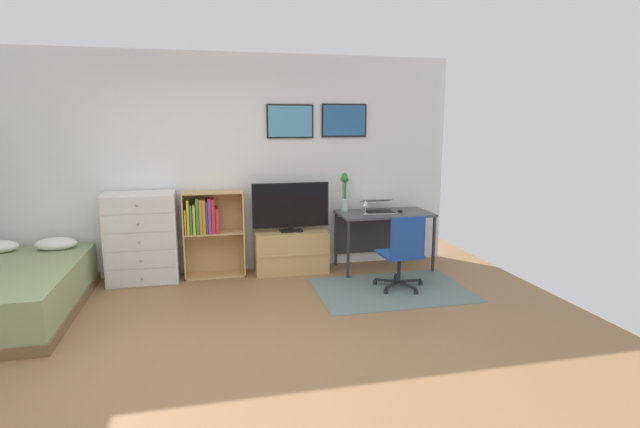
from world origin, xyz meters
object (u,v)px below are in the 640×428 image
object	(u,v)px
television	(291,207)
wine_glass	(365,204)
bed	(3,293)
office_chair	(403,251)
tv_stand	(291,251)
bamboo_vase	(345,191)
dresser	(142,238)
laptop	(378,206)
bookshelf	(209,226)
desk	(382,221)
computer_mouse	(400,211)

from	to	relation	value
television	wine_glass	bearing A→B (deg)	-10.98
bed	office_chair	distance (m)	4.09
tv_stand	bamboo_vase	size ratio (longest dim) A/B	1.83
dresser	laptop	xyz separation A→B (m)	(2.91, -0.03, 0.27)
bookshelf	tv_stand	bearing A→B (deg)	-2.79
desk	bamboo_vase	bearing A→B (deg)	163.88
bed	laptop	xyz separation A→B (m)	(4.11, 0.77, 0.57)
dresser	desk	distance (m)	2.96
tv_stand	bamboo_vase	xyz separation A→B (m)	(0.72, 0.09, 0.73)
bamboo_vase	wine_glass	distance (m)	0.37
bookshelf	bamboo_vase	xyz separation A→B (m)	(1.73, 0.04, 0.37)
computer_mouse	bamboo_vase	size ratio (longest dim) A/B	0.21
dresser	computer_mouse	distance (m)	3.18
desk	bamboo_vase	distance (m)	0.62
bed	tv_stand	xyz separation A→B (m)	(2.97, 0.81, 0.02)
wine_glass	television	bearing A→B (deg)	169.02
bookshelf	television	bearing A→B (deg)	-4.06
dresser	wine_glass	distance (m)	2.71
bookshelf	office_chair	size ratio (longest dim) A/B	1.22
dresser	tv_stand	xyz separation A→B (m)	(1.77, 0.02, -0.27)
bamboo_vase	bed	bearing A→B (deg)	-166.23
laptop	wine_glass	world-z (taller)	wine_glass
television	desk	size ratio (longest dim) A/B	0.81
tv_stand	computer_mouse	bearing A→B (deg)	-6.12
bookshelf	wine_glass	bearing A→B (deg)	-7.38
laptop	bamboo_vase	distance (m)	0.47
bookshelf	television	world-z (taller)	television
dresser	wine_glass	bearing A→B (deg)	-3.92
computer_mouse	wine_glass	size ratio (longest dim) A/B	0.58
computer_mouse	bed	bearing A→B (deg)	-171.37
laptop	bamboo_vase	size ratio (longest dim) A/B	0.89
bamboo_vase	laptop	bearing A→B (deg)	-18.58
office_chair	bookshelf	bearing A→B (deg)	151.82
television	office_chair	world-z (taller)	television
computer_mouse	wine_glass	distance (m)	0.50
desk	laptop	distance (m)	0.20
office_chair	laptop	world-z (taller)	laptop
office_chair	computer_mouse	distance (m)	0.92
bookshelf	laptop	size ratio (longest dim) A/B	2.37
office_chair	tv_stand	bearing A→B (deg)	136.41
bookshelf	bamboo_vase	bearing A→B (deg)	1.48
desk	office_chair	size ratio (longest dim) A/B	1.37
computer_mouse	tv_stand	bearing A→B (deg)	173.88
desk	computer_mouse	world-z (taller)	computer_mouse
bookshelf	laptop	world-z (taller)	bookshelf
bookshelf	office_chair	xyz separation A→B (m)	(2.11, -1.02, -0.17)
dresser	tv_stand	bearing A→B (deg)	0.49
bamboo_vase	wine_glass	size ratio (longest dim) A/B	2.76
bookshelf	television	size ratio (longest dim) A/B	1.10
television	bamboo_vase	size ratio (longest dim) A/B	1.93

